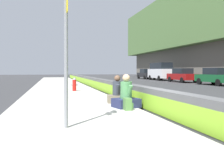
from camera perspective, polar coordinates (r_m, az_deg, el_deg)
ground_plane at (r=7.94m, az=11.73°, el=-9.61°), size 160.00×160.00×0.00m
sidewalk_strip at (r=7.21m, az=-7.95°, el=-10.11°), size 80.00×4.40×0.14m
jersey_barrier at (r=7.87m, az=11.72°, el=-6.57°), size 76.00×0.45×0.85m
route_sign_post at (r=5.74m, az=-10.63°, el=8.53°), size 0.44×0.09×3.60m
fire_hydrant at (r=15.82m, az=-8.76°, el=-2.18°), size 0.26×0.46×0.88m
seated_person_foreground at (r=8.73m, az=3.31°, el=-5.25°), size 0.90×0.99×1.18m
seated_person_middle at (r=10.02m, az=1.23°, el=-4.55°), size 0.82×0.91×1.12m
backpack at (r=8.16m, az=3.69°, el=-6.92°), size 0.32×0.28×0.40m
parked_car_fourth at (r=26.00m, az=23.07°, el=-0.41°), size 4.54×2.04×1.71m
parked_car_midline at (r=31.08m, az=16.03°, el=-0.16°), size 4.54×2.04×1.71m
parked_car_far at (r=36.58m, az=11.24°, el=0.79°), size 5.10×2.11×2.56m
parked_car_farther at (r=41.84m, az=8.01°, el=0.15°), size 4.50×1.95×1.71m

